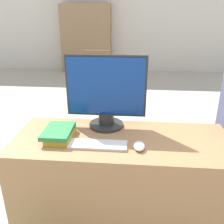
# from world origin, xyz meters

# --- Properties ---
(wall_back) EXTENTS (12.00, 0.06, 2.80)m
(wall_back) POSITION_xyz_m (0.00, 5.53, 1.40)
(wall_back) COLOR silver
(wall_back) RESTS_ON ground_plane
(desk) EXTENTS (1.38, 0.56, 0.75)m
(desk) POSITION_xyz_m (0.00, 0.28, 0.38)
(desk) COLOR #9E7047
(desk) RESTS_ON ground_plane
(monitor) EXTENTS (0.54, 0.24, 0.50)m
(monitor) POSITION_xyz_m (-0.12, 0.46, 0.99)
(monitor) COLOR #282828
(monitor) RESTS_ON desk
(keyboard) EXTENTS (0.35, 0.11, 0.02)m
(keyboard) POSITION_xyz_m (-0.14, 0.18, 0.76)
(keyboard) COLOR silver
(keyboard) RESTS_ON desk
(mouse) EXTENTS (0.07, 0.11, 0.04)m
(mouse) POSITION_xyz_m (0.11, 0.17, 0.77)
(mouse) COLOR white
(mouse) RESTS_ON desk
(book_stack) EXTENTS (0.18, 0.25, 0.06)m
(book_stack) POSITION_xyz_m (-0.39, 0.25, 0.78)
(book_stack) COLOR gold
(book_stack) RESTS_ON desk
(far_chair) EXTENTS (0.44, 0.44, 0.89)m
(far_chair) POSITION_xyz_m (-0.56, 2.94, 0.48)
(far_chair) COLOR brown
(far_chair) RESTS_ON ground_plane
(bookshelf_far) EXTENTS (1.23, 0.32, 1.65)m
(bookshelf_far) POSITION_xyz_m (-1.16, 5.29, 0.82)
(bookshelf_far) COLOR #9E7A56
(bookshelf_far) RESTS_ON ground_plane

